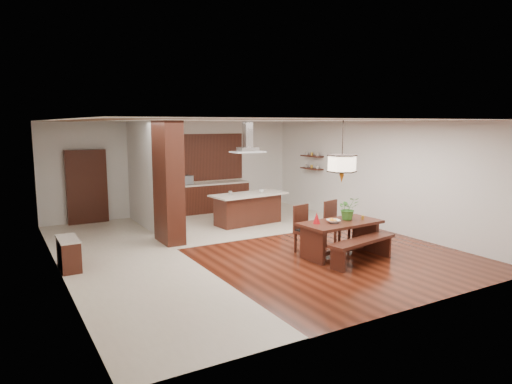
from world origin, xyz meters
TOP-DOWN VIEW (x-y plane):
  - room_shell at (0.00, 0.00)m, footprint 9.00×9.04m
  - tile_hallway at (-2.75, 0.00)m, footprint 2.50×9.00m
  - tile_kitchen at (1.25, 2.50)m, footprint 5.50×4.00m
  - soffit_band at (0.00, 0.00)m, footprint 8.00×9.00m
  - partition_pier at (-1.40, 1.20)m, footprint 0.45×1.00m
  - partition_stub at (-1.40, 3.30)m, footprint 0.18×2.40m
  - hallway_console at (-3.81, 0.20)m, footprint 0.37×0.88m
  - hallway_doorway at (-2.70, 4.40)m, footprint 1.10×0.20m
  - rear_counter at (1.00, 4.20)m, footprint 2.60×0.62m
  - kitchen_window at (1.00, 4.46)m, footprint 2.60×0.08m
  - shelf_lower at (3.87, 2.60)m, footprint 0.26×0.90m
  - shelf_upper at (3.87, 2.60)m, footprint 0.26×0.90m
  - dining_table at (1.40, -1.71)m, footprint 1.84×1.00m
  - dining_bench at (1.44, -2.35)m, footprint 1.81×0.71m
  - dining_chair_left at (0.92, -1.19)m, footprint 0.55×0.55m
  - dining_chair_right at (1.82, -1.13)m, footprint 0.57×0.57m
  - pendant_lantern at (1.40, -1.71)m, footprint 0.64×0.64m
  - foliage_plant at (1.68, -1.63)m, footprint 0.53×0.49m
  - fruit_bowl at (1.19, -1.73)m, footprint 0.35×0.35m
  - napkin_cone at (0.84, -1.60)m, footprint 0.19×0.19m
  - gold_ornament at (1.97, -1.78)m, footprint 0.07×0.07m
  - kitchen_island at (1.20, 1.99)m, footprint 2.21×1.13m
  - range_hood at (1.20, 2.00)m, footprint 0.90×0.55m
  - island_cup at (1.57, 1.89)m, footprint 0.14×0.14m
  - microwave at (0.16, 4.23)m, footprint 0.53×0.39m

SIDE VIEW (x-z plane):
  - tile_hallway at x=-2.75m, z-range 0.00..0.01m
  - tile_kitchen at x=1.25m, z-range 0.00..0.01m
  - dining_bench at x=1.44m, z-range 0.00..0.50m
  - hallway_console at x=-3.81m, z-range 0.00..0.63m
  - kitchen_island at x=1.20m, z-range 0.01..0.89m
  - rear_counter at x=1.00m, z-range 0.00..0.95m
  - dining_chair_left at x=0.92m, z-range 0.00..1.05m
  - dining_chair_right at x=1.82m, z-range 0.00..1.06m
  - dining_table at x=1.40m, z-range 0.18..0.92m
  - fruit_bowl at x=1.19m, z-range 0.75..0.82m
  - gold_ornament at x=1.97m, z-range 0.75..0.84m
  - napkin_cone at x=0.84m, z-range 0.75..0.99m
  - island_cup at x=1.57m, z-range 0.88..0.98m
  - foliage_plant at x=1.68m, z-range 0.75..1.25m
  - hallway_doorway at x=-2.70m, z-range 0.00..2.10m
  - microwave at x=0.16m, z-range 0.95..1.22m
  - shelf_lower at x=3.87m, z-range 1.38..1.42m
  - partition_pier at x=-1.40m, z-range 0.00..2.90m
  - partition_stub at x=-1.40m, z-range 0.00..2.90m
  - kitchen_window at x=1.00m, z-range 1.00..2.50m
  - shelf_upper at x=3.87m, z-range 1.78..1.82m
  - room_shell at x=0.00m, z-range 0.60..3.52m
  - pendant_lantern at x=1.40m, z-range 1.59..2.90m
  - range_hood at x=1.20m, z-range 2.03..2.90m
  - soffit_band at x=0.00m, z-range 2.88..2.89m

